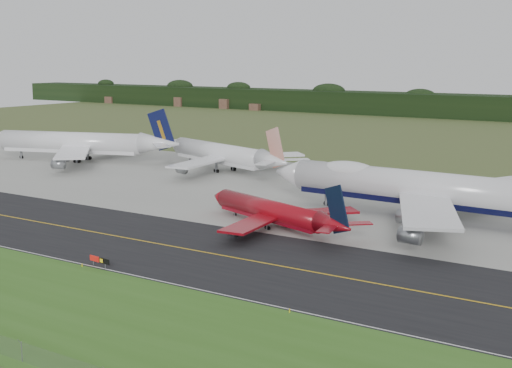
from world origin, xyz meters
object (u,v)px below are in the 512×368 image
object	(u,v)px
jet_star_tail	(224,155)
jet_navy_gold	(81,144)
jet_red_737	(276,213)
taxiway_sign	(99,260)
jet_ba_747	(425,189)

from	to	relation	value
jet_star_tail	jet_navy_gold	bearing A→B (deg)	-171.19
jet_red_737	taxiway_sign	size ratio (longest dim) A/B	8.66
jet_navy_gold	jet_star_tail	world-z (taller)	jet_navy_gold
jet_navy_gold	jet_star_tail	bearing A→B (deg)	8.81
jet_ba_747	jet_red_737	xyz separation A→B (m)	(-20.68, -21.65, -3.15)
jet_ba_747	jet_star_tail	xyz separation A→B (m)	(-66.69, 26.98, -1.37)
jet_star_tail	jet_ba_747	bearing A→B (deg)	-22.03
jet_ba_747	jet_star_tail	size ratio (longest dim) A/B	1.36
jet_red_737	jet_star_tail	world-z (taller)	jet_star_tail
jet_navy_gold	taxiway_sign	size ratio (longest dim) A/B	14.34
jet_navy_gold	jet_ba_747	bearing A→B (deg)	-9.73
jet_red_737	taxiway_sign	xyz separation A→B (m)	(-9.56, -35.58, -1.87)
jet_navy_gold	taxiway_sign	xyz separation A→B (m)	(84.06, -76.84, -4.39)
taxiway_sign	jet_red_737	bearing A→B (deg)	74.96
jet_ba_747	jet_star_tail	world-z (taller)	jet_ba_747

